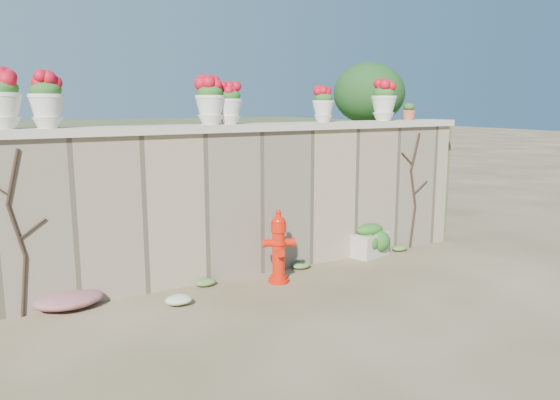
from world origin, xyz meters
TOP-DOWN VIEW (x-y plane):
  - ground at (0.00, 0.00)m, footprint 80.00×80.00m
  - stone_wall at (0.00, 1.80)m, footprint 8.00×0.40m
  - wall_cap at (0.00, 1.80)m, footprint 8.10×0.52m
  - raised_fill at (0.00, 5.00)m, footprint 9.00×6.00m
  - back_shrub_right at (3.40, 3.00)m, footprint 1.30×1.30m
  - vine_left at (-2.67, 1.58)m, footprint 0.60×0.04m
  - vine_right at (3.23, 1.58)m, footprint 0.60×0.04m
  - fire_hydrant at (0.41, 1.15)m, footprint 0.43×0.31m
  - planter_box at (2.29, 1.55)m, footprint 0.70×0.52m
  - green_shrub at (2.31, 1.50)m, footprint 0.56×0.50m
  - magenta_clump at (-2.15, 1.55)m, footprint 0.93×0.62m
  - white_flowers at (-0.97, 1.02)m, footprint 0.45×0.36m
  - urn_pot_0 at (-2.69, 1.80)m, footprint 0.41×0.41m
  - urn_pot_1 at (-2.25, 1.80)m, footprint 0.40×0.40m
  - urn_pot_2 at (-0.25, 1.80)m, footprint 0.39×0.39m
  - urn_pot_3 at (0.03, 1.80)m, footprint 0.35×0.35m
  - urn_pot_4 at (1.55, 1.80)m, footprint 0.33×0.33m
  - urn_pot_5 at (2.72, 1.80)m, footprint 0.40×0.40m
  - terracotta_pot at (3.26, 1.80)m, footprint 0.22×0.22m

SIDE VIEW (x-z plane):
  - ground at x=0.00m, z-range 0.00..0.00m
  - white_flowers at x=-0.97m, z-range 0.00..0.16m
  - magenta_clump at x=-2.15m, z-range 0.00..0.25m
  - planter_box at x=2.29m, z-range -0.02..0.50m
  - green_shrub at x=2.31m, z-range 0.00..0.53m
  - fire_hydrant at x=0.41m, z-range 0.00..0.99m
  - vine_left at x=-2.67m, z-range 0.04..1.94m
  - vine_right at x=3.23m, z-range 0.04..1.94m
  - stone_wall at x=0.00m, z-range 0.00..2.00m
  - raised_fill at x=0.00m, z-range 0.00..2.00m
  - wall_cap at x=0.00m, z-range 2.00..2.10m
  - terracotta_pot at x=3.26m, z-range 2.09..2.36m
  - urn_pot_4 at x=1.55m, z-range 2.10..2.61m
  - urn_pot_3 at x=0.03m, z-range 2.10..2.64m
  - urn_pot_2 at x=-0.25m, z-range 2.10..2.71m
  - urn_pot_1 at x=-2.25m, z-range 2.10..2.72m
  - urn_pot_5 at x=2.72m, z-range 2.10..2.73m
  - urn_pot_0 at x=-2.69m, z-range 2.10..2.74m
  - back_shrub_right at x=3.40m, z-range 2.00..3.10m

